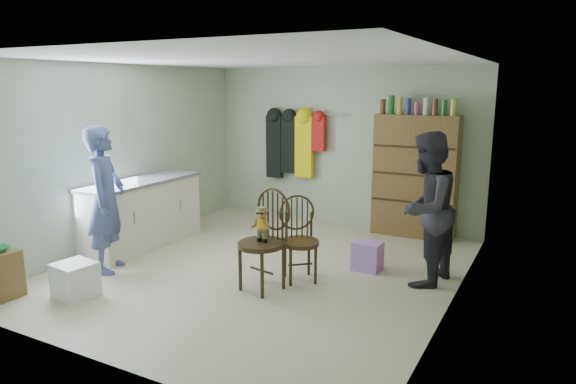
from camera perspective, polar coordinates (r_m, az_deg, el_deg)
The scene contains 12 objects.
ground_plane at distance 6.40m, azimuth -2.85°, elevation -8.46°, with size 5.00×5.00×0.00m, color beige.
room_walls at distance 6.50m, azimuth -0.56°, elevation 6.17°, with size 5.00×5.00×5.00m.
counter at distance 7.42m, azimuth -15.91°, elevation -2.25°, with size 0.64×1.86×0.94m.
stool at distance 6.28m, azimuth -29.23°, elevation -7.96°, with size 0.35×0.30×0.51m, color brown.
plastic_tub at distance 5.97m, azimuth -22.56°, elevation -9.01°, with size 0.39×0.37×0.37m, color white.
chair_front at distance 5.61m, azimuth -2.58°, elevation -4.65°, with size 0.59×0.59×1.12m.
chair_far at distance 5.91m, azimuth 1.23°, elevation -4.84°, with size 0.61×0.61×0.98m.
striped_bag at distance 6.36m, azimuth 8.81°, elevation -7.05°, with size 0.33×0.26×0.35m, color #E572C5.
person_left at distance 6.48m, azimuth -19.57°, elevation -0.80°, with size 0.64×0.42×1.76m, color #4B588A.
person_right at distance 5.90m, azimuth 15.05°, elevation -1.85°, with size 0.84×0.65×1.73m, color #2D2B33.
dresser at distance 7.77m, azimuth 13.96°, elevation 1.83°, with size 1.20×0.39×2.07m.
coat_rack at distance 8.54m, azimuth 0.56°, elevation 5.31°, with size 1.42×0.12×1.09m.
Camera 1 is at (3.12, -5.13, 2.21)m, focal length 32.00 mm.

